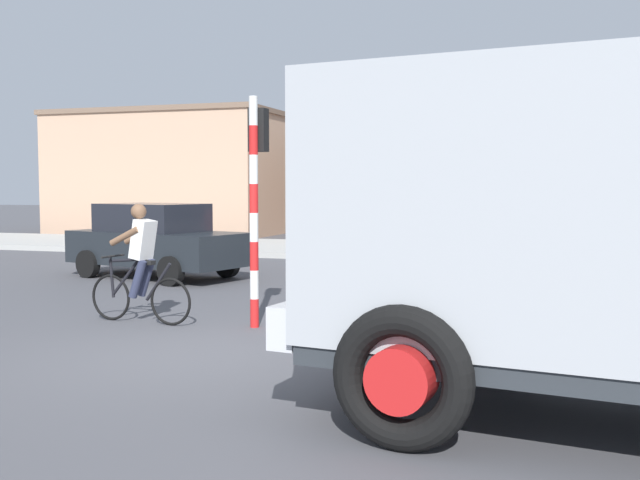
# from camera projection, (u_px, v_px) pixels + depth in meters

# --- Properties ---
(ground_plane) EXTENTS (120.00, 120.00, 0.00)m
(ground_plane) POSITION_uv_depth(u_px,v_px,m) (199.00, 357.00, 8.57)
(ground_plane) COLOR #4C4C51
(sidewalk_far) EXTENTS (80.00, 5.00, 0.16)m
(sidewalk_far) POSITION_uv_depth(u_px,v_px,m) (418.00, 251.00, 21.72)
(sidewalk_far) COLOR #ADADA8
(sidewalk_far) RESTS_ON ground
(cyclist) EXTENTS (1.73, 0.51, 1.72)m
(cyclist) POSITION_uv_depth(u_px,v_px,m) (140.00, 263.00, 10.69)
(cyclist) COLOR black
(cyclist) RESTS_ON ground
(traffic_light_pole) EXTENTS (0.24, 0.43, 3.20)m
(traffic_light_pole) POSITION_uv_depth(u_px,v_px,m) (256.00, 179.00, 10.34)
(traffic_light_pole) COLOR red
(traffic_light_pole) RESTS_ON ground
(car_red_near) EXTENTS (4.31, 2.72, 1.60)m
(car_red_near) POSITION_uv_depth(u_px,v_px,m) (156.00, 240.00, 16.08)
(car_red_near) COLOR #1E2328
(car_red_near) RESTS_ON ground
(car_white_mid) EXTENTS (4.30, 2.66, 1.60)m
(car_white_mid) POSITION_uv_depth(u_px,v_px,m) (469.00, 239.00, 16.49)
(car_white_mid) COLOR white
(car_white_mid) RESTS_ON ground
(pedestrian_near_kerb) EXTENTS (0.34, 0.22, 1.62)m
(pedestrian_near_kerb) POSITION_uv_depth(u_px,v_px,m) (318.00, 237.00, 16.73)
(pedestrian_near_kerb) COLOR #2D334C
(pedestrian_near_kerb) RESTS_ON ground
(building_corner_left) EXTENTS (9.42, 8.06, 5.08)m
(building_corner_left) POSITION_uv_depth(u_px,v_px,m) (187.00, 174.00, 32.61)
(building_corner_left) COLOR tan
(building_corner_left) RESTS_ON ground
(building_mid_block) EXTENTS (7.90, 6.37, 4.32)m
(building_mid_block) POSITION_uv_depth(u_px,v_px,m) (442.00, 182.00, 28.27)
(building_mid_block) COLOR tan
(building_mid_block) RESTS_ON ground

